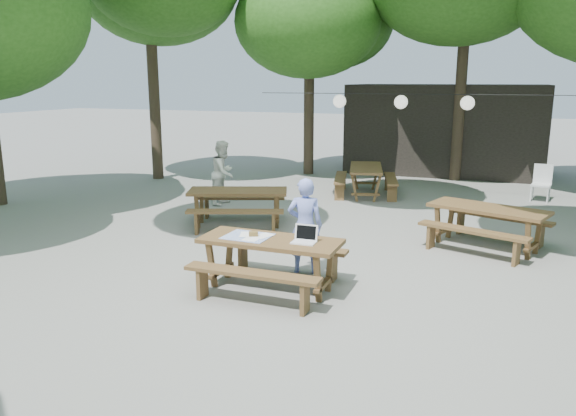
{
  "coord_description": "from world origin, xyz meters",
  "views": [
    {
      "loc": [
        2.27,
        -8.4,
        2.95
      ],
      "look_at": [
        -0.69,
        -0.66,
        1.05
      ],
      "focal_mm": 35.0,
      "sensor_mm": 36.0,
      "label": 1
    }
  ],
  "objects_px": {
    "plastic_chair": "(541,191)",
    "main_picnic_table": "(271,263)",
    "woman": "(305,226)",
    "picnic_table_nw": "(238,207)",
    "second_person": "(224,173)"
  },
  "relations": [
    {
      "from": "second_person",
      "to": "main_picnic_table",
      "type": "bearing_deg",
      "value": -147.91
    },
    {
      "from": "picnic_table_nw",
      "to": "second_person",
      "type": "bearing_deg",
      "value": 104.6
    },
    {
      "from": "plastic_chair",
      "to": "main_picnic_table",
      "type": "bearing_deg",
      "value": -106.44
    },
    {
      "from": "second_person",
      "to": "plastic_chair",
      "type": "height_order",
      "value": "second_person"
    },
    {
      "from": "picnic_table_nw",
      "to": "woman",
      "type": "relative_size",
      "value": 1.55
    },
    {
      "from": "picnic_table_nw",
      "to": "second_person",
      "type": "relative_size",
      "value": 1.52
    },
    {
      "from": "plastic_chair",
      "to": "woman",
      "type": "bearing_deg",
      "value": -107.82
    },
    {
      "from": "second_person",
      "to": "plastic_chair",
      "type": "relative_size",
      "value": 1.71
    },
    {
      "from": "second_person",
      "to": "plastic_chair",
      "type": "bearing_deg",
      "value": -68.31
    },
    {
      "from": "main_picnic_table",
      "to": "picnic_table_nw",
      "type": "relative_size",
      "value": 0.86
    },
    {
      "from": "picnic_table_nw",
      "to": "woman",
      "type": "bearing_deg",
      "value": -65.42
    },
    {
      "from": "woman",
      "to": "main_picnic_table",
      "type": "bearing_deg",
      "value": 62.57
    },
    {
      "from": "main_picnic_table",
      "to": "picnic_table_nw",
      "type": "distance_m",
      "value": 3.7
    },
    {
      "from": "woman",
      "to": "plastic_chair",
      "type": "distance_m",
      "value": 8.03
    },
    {
      "from": "picnic_table_nw",
      "to": "main_picnic_table",
      "type": "bearing_deg",
      "value": -77.43
    }
  ]
}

